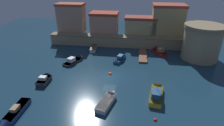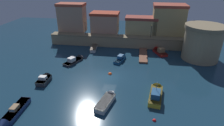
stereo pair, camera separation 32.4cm
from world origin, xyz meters
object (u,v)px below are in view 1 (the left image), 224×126
Objects in this scene: moored_boat_1 at (121,58)px; moored_boat_5 at (157,92)px; moored_boat_7 at (13,115)px; moored_boat_4 at (45,79)px; quay_lamp_2 at (151,29)px; moored_boat_0 at (158,51)px; moored_boat_2 at (108,99)px; quay_lamp_1 at (118,27)px; mooring_buoy_1 at (110,74)px; moored_boat_3 at (76,60)px; mooring_buoy_0 at (155,120)px; fortress_tower at (202,42)px; moored_boat_6 at (94,46)px; quay_lamp_0 at (85,26)px.

moored_boat_1 is 0.79× the size of moored_boat_5.
moored_boat_1 is at bearing 146.70° from moored_boat_7.
moored_boat_7 is at bearing 179.48° from moored_boat_4.
quay_lamp_2 reaches higher than moored_boat_0.
moored_boat_2 is (-0.51, -16.05, -0.01)m from moored_boat_1.
moored_boat_5 is at bearing -89.30° from quay_lamp_2.
mooring_buoy_1 is at bearing -88.86° from quay_lamp_1.
quay_lamp_1 reaches higher than moored_boat_2.
moored_boat_3 is at bearing 169.44° from moored_boat_7.
moored_boat_7 reaches higher than mooring_buoy_0.
moored_boat_2 is at bearing -83.41° from mooring_buoy_1.
mooring_buoy_1 is (-8.08, 12.05, 0.00)m from mooring_buoy_0.
moored_boat_0 reaches higher than mooring_buoy_0.
moored_boat_4 is 12.39m from mooring_buoy_1.
moored_boat_3 is 0.89× the size of moored_boat_5.
moored_boat_3 is (-28.34, -5.55, -3.72)m from fortress_tower.
fortress_tower is at bearing -54.46° from moored_boat_3.
quay_lamp_0 is at bearing 46.21° from moored_boat_6.
moored_boat_7 is (-5.19, -27.98, -0.01)m from moored_boat_6.
fortress_tower is 1.59× the size of moored_boat_1.
quay_lamp_1 is at bearing 164.32° from fortress_tower.
moored_boat_2 is 0.89× the size of moored_boat_7.
mooring_buoy_1 is at bearing -59.82° from quay_lamp_0.
moored_boat_0 is 0.95× the size of moored_boat_2.
moored_boat_0 is at bearing -57.92° from quay_lamp_2.
fortress_tower is 2.58× the size of quay_lamp_2.
quay_lamp_0 reaches higher than moored_boat_5.
quay_lamp_0 reaches higher than quay_lamp_1.
quay_lamp_0 is 0.63× the size of moored_boat_2.
moored_boat_6 is 9.07× the size of mooring_buoy_1.
moored_boat_1 is at bearing 108.75° from mooring_buoy_0.
moored_boat_2 is at bearing 131.39° from moored_boat_0.
moored_boat_3 is at bearing 49.60° from moored_boat_2.
quay_lamp_0 is 12.27m from moored_boat_3.
mooring_buoy_1 is (-19.68, -10.50, -4.09)m from fortress_tower.
moored_boat_6 reaches higher than mooring_buoy_1.
moored_boat_4 is (-2.20, -20.51, -4.91)m from quay_lamp_0.
mooring_buoy_0 is 0.68× the size of mooring_buoy_1.
moored_boat_4 is at bearing -96.12° from quay_lamp_0.
moored_boat_5 reaches higher than moored_boat_3.
quay_lamp_2 is 4.45× the size of mooring_buoy_1.
quay_lamp_1 is at bearing 106.60° from mooring_buoy_0.
moored_boat_3 is at bearing 65.86° from moored_boat_5.
moored_boat_2 is at bearing 155.36° from mooring_buoy_0.
moored_boat_1 is at bearing -39.16° from quay_lamp_0.
moored_boat_0 reaches higher than moored_boat_6.
moored_boat_3 is (-8.34, -11.16, -4.97)m from quay_lamp_1.
moored_boat_7 is at bearing 164.06° from moored_boat_6.
moored_boat_0 is at bearing 138.98° from moored_boat_7.
moored_boat_4 is at bearing 177.96° from moored_boat_7.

